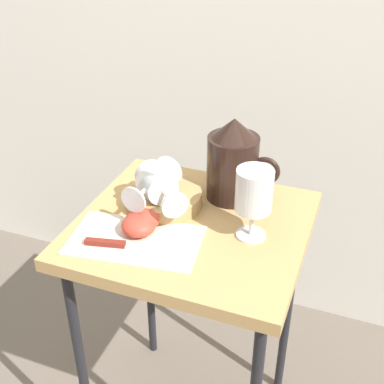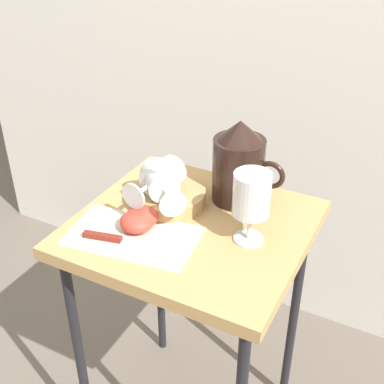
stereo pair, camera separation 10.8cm
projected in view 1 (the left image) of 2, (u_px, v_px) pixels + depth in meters
curtain_drape at (265, 24)px, 1.43m from camera, size 2.40×0.03×1.97m
table at (192, 250)px, 1.16m from camera, size 0.50×0.46×0.69m
linen_napkin at (135, 240)px, 1.07m from camera, size 0.29×0.20×0.00m
basket_tray at (164, 198)px, 1.18m from camera, size 0.18×0.18×0.03m
pitcher at (233, 166)px, 1.18m from camera, size 0.17×0.12×0.20m
wine_glass_upright at (254, 194)px, 1.03m from camera, size 0.08×0.08×0.16m
wine_glass_tipped_near at (158, 179)px, 1.14m from camera, size 0.09×0.15×0.08m
wine_glass_tipped_far at (157, 183)px, 1.13m from camera, size 0.15×0.15×0.07m
apple_half_left at (142, 220)px, 1.09m from camera, size 0.07×0.07×0.04m
apple_half_right at (139, 225)px, 1.07m from camera, size 0.07×0.07×0.04m
knife at (122, 245)px, 1.04m from camera, size 0.22×0.06×0.01m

